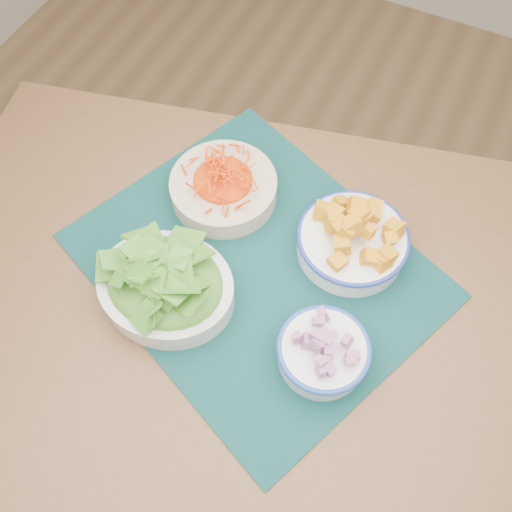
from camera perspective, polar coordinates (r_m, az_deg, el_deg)
The scene contains 7 objects.
ground at distance 1.63m, azimuth 2.54°, elevation -21.34°, with size 4.00×4.00×0.00m, color #A88151.
table at distance 1.04m, azimuth 0.59°, elevation -7.47°, with size 1.38×1.08×0.75m.
placemat at distance 0.98m, azimuth -0.00°, elevation -0.92°, with size 0.57×0.46×0.00m, color black.
carrot_bowl at distance 1.04m, azimuth -3.28°, elevation 7.15°, with size 0.26×0.26×0.07m.
squash_bowl at distance 0.97m, azimuth 9.73°, elevation 1.95°, with size 0.23×0.23×0.10m.
lettuce_bowl at distance 0.92m, azimuth -9.13°, elevation -2.60°, with size 0.24×0.21×0.10m.
onion_bowl at distance 0.88m, azimuth 6.78°, elevation -9.32°, with size 0.17×0.17×0.08m.
Camera 1 is at (0.04, -0.24, 1.62)m, focal length 40.00 mm.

